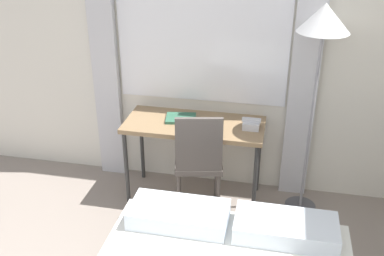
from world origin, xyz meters
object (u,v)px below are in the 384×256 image
at_px(desk, 194,130).
at_px(telephone, 251,124).
at_px(standing_lamp, 322,35).
at_px(book, 181,118).
at_px(desk_chair, 199,158).

relative_size(desk, telephone, 7.62).
relative_size(desk, standing_lamp, 0.66).
xyz_separation_m(standing_lamp, book, (-1.10, 0.03, -0.81)).
bearing_deg(standing_lamp, desk_chair, -164.63).
height_order(desk_chair, standing_lamp, standing_lamp).
height_order(desk_chair, telephone, desk_chair).
bearing_deg(desk, telephone, -0.05).
bearing_deg(telephone, book, 176.09).
distance_m(desk, standing_lamp, 1.32).
relative_size(telephone, book, 0.55).
relative_size(desk, desk_chair, 1.24).
distance_m(desk, desk_chair, 0.28).
distance_m(standing_lamp, book, 1.37).
height_order(desk, standing_lamp, standing_lamp).
bearing_deg(desk_chair, standing_lamp, 3.49).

